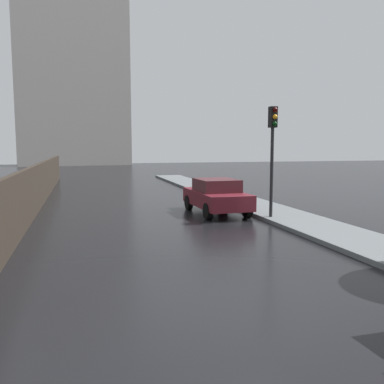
# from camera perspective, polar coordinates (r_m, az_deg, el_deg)

# --- Properties ---
(ground) EXTENTS (120.00, 120.00, 0.00)m
(ground) POSITION_cam_1_polar(r_m,az_deg,el_deg) (6.90, 6.93, -17.05)
(ground) COLOR black
(car_maroon_near_kerb) EXTENTS (1.91, 3.91, 1.42)m
(car_maroon_near_kerb) POSITION_cam_1_polar(r_m,az_deg,el_deg) (16.57, 3.45, -0.52)
(car_maroon_near_kerb) COLOR maroon
(car_maroon_near_kerb) RESTS_ON ground
(traffic_light) EXTENTS (0.26, 0.39, 4.03)m
(traffic_light) POSITION_cam_1_polar(r_m,az_deg,el_deg) (15.10, 11.28, 7.11)
(traffic_light) COLOR black
(traffic_light) RESTS_ON sidewalk_strip
(distant_tower) EXTENTS (16.91, 12.96, 35.16)m
(distant_tower) POSITION_cam_1_polar(r_m,az_deg,el_deg) (65.12, -16.86, 16.54)
(distant_tower) COLOR #9E9993
(distant_tower) RESTS_ON ground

